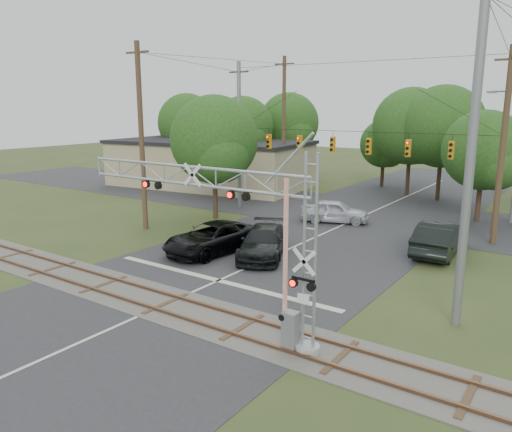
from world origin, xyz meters
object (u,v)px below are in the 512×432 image
Objects in this scene: car_dark at (263,242)px; commercial_building at (209,163)px; sedan_silver at (335,211)px; crossing_gantry at (231,220)px; traffic_signal_span at (363,143)px; pickup_black at (213,238)px.

commercial_building is (-18.51, 17.52, 1.54)m from car_dark.
sedan_silver is at bearing 67.50° from car_dark.
crossing_gantry is 34.57m from commercial_building.
crossing_gantry is at bearing 173.34° from sedan_silver.
car_dark is 25.53m from commercial_building.
traffic_signal_span is (-2.88, 18.36, 1.49)m from crossing_gantry.
crossing_gantry reaches higher than sedan_silver.
car_dark is at bearing -97.98° from traffic_signal_span.
sedan_silver is (-4.68, 18.15, -3.41)m from crossing_gantry.
traffic_signal_span is at bearing -104.55° from sedan_silver.
car_dark is at bearing -50.31° from commercial_building.
car_dark is at bearing 161.27° from sedan_silver.
crossing_gantry is 2.27× the size of sedan_silver.
crossing_gantry is 1.78× the size of pickup_black.
traffic_signal_span is 21.56m from commercial_building.
sedan_silver is (-1.80, -0.21, -4.90)m from traffic_signal_span.
traffic_signal_span is 5.22m from sedan_silver.
traffic_signal_span reaches higher than sedan_silver.
pickup_black is 1.27× the size of sedan_silver.
pickup_black is at bearing -56.56° from commercial_building.
sedan_silver is at bearing -30.14° from commercial_building.
commercial_building is (-22.78, 25.93, -1.86)m from crossing_gantry.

